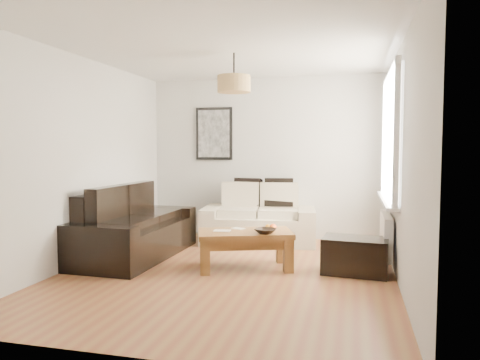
% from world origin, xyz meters
% --- Properties ---
extents(floor, '(4.50, 4.50, 0.00)m').
position_xyz_m(floor, '(0.00, 0.00, 0.00)').
color(floor, brown).
rests_on(floor, ground).
extents(ceiling, '(3.80, 4.50, 0.00)m').
position_xyz_m(ceiling, '(0.00, 0.00, 2.60)').
color(ceiling, white).
rests_on(ceiling, floor).
extents(wall_back, '(3.80, 0.04, 2.60)m').
position_xyz_m(wall_back, '(0.00, 2.25, 1.30)').
color(wall_back, silver).
rests_on(wall_back, floor).
extents(wall_front, '(3.80, 0.04, 2.60)m').
position_xyz_m(wall_front, '(0.00, -2.25, 1.30)').
color(wall_front, silver).
rests_on(wall_front, floor).
extents(wall_left, '(0.04, 4.50, 2.60)m').
position_xyz_m(wall_left, '(-1.90, 0.00, 1.30)').
color(wall_left, silver).
rests_on(wall_left, floor).
extents(wall_right, '(0.04, 4.50, 2.60)m').
position_xyz_m(wall_right, '(1.90, 0.00, 1.30)').
color(wall_right, silver).
rests_on(wall_right, floor).
extents(window_bay, '(0.14, 1.90, 1.60)m').
position_xyz_m(window_bay, '(1.86, 0.80, 1.60)').
color(window_bay, white).
rests_on(window_bay, wall_right).
extents(radiator, '(0.10, 0.90, 0.52)m').
position_xyz_m(radiator, '(1.82, 0.80, 0.38)').
color(radiator, white).
rests_on(radiator, wall_right).
extents(poster, '(0.62, 0.04, 0.87)m').
position_xyz_m(poster, '(-0.85, 2.22, 1.70)').
color(poster, black).
rests_on(poster, wall_back).
extents(pendant_shade, '(0.40, 0.40, 0.20)m').
position_xyz_m(pendant_shade, '(0.00, 0.30, 2.23)').
color(pendant_shade, tan).
rests_on(pendant_shade, ceiling).
extents(loveseat_cream, '(1.81, 1.13, 0.85)m').
position_xyz_m(loveseat_cream, '(0.01, 1.78, 0.43)').
color(loveseat_cream, '#BFB199').
rests_on(loveseat_cream, floor).
extents(sofa_leather, '(1.03, 2.04, 0.87)m').
position_xyz_m(sofa_leather, '(-1.43, 0.47, 0.44)').
color(sofa_leather, black).
rests_on(sofa_leather, floor).
extents(coffee_table, '(1.26, 0.95, 0.46)m').
position_xyz_m(coffee_table, '(0.15, 0.24, 0.23)').
color(coffee_table, brown).
rests_on(coffee_table, floor).
extents(ottoman, '(0.78, 0.54, 0.42)m').
position_xyz_m(ottoman, '(1.45, 0.33, 0.21)').
color(ottoman, black).
rests_on(ottoman, floor).
extents(cushion_left, '(0.45, 0.18, 0.44)m').
position_xyz_m(cushion_left, '(-0.22, 1.99, 0.76)').
color(cushion_left, black).
rests_on(cushion_left, loveseat_cream).
extents(cushion_right, '(0.46, 0.20, 0.45)m').
position_xyz_m(cushion_right, '(0.28, 1.99, 0.76)').
color(cushion_right, black).
rests_on(cushion_right, loveseat_cream).
extents(fruit_bowl, '(0.30, 0.30, 0.06)m').
position_xyz_m(fruit_bowl, '(0.42, 0.14, 0.49)').
color(fruit_bowl, black).
rests_on(fruit_bowl, coffee_table).
extents(orange_a, '(0.08, 0.08, 0.06)m').
position_xyz_m(orange_a, '(0.48, 0.30, 0.50)').
color(orange_a, orange).
rests_on(orange_a, fruit_bowl).
extents(orange_b, '(0.10, 0.10, 0.09)m').
position_xyz_m(orange_b, '(0.48, 0.35, 0.50)').
color(orange_b, '#E74913').
rests_on(orange_b, fruit_bowl).
extents(orange_c, '(0.07, 0.07, 0.06)m').
position_xyz_m(orange_c, '(0.41, 0.37, 0.50)').
color(orange_c, orange).
rests_on(orange_c, fruit_bowl).
extents(papers, '(0.22, 0.17, 0.01)m').
position_xyz_m(papers, '(-0.12, 0.18, 0.46)').
color(papers, beige).
rests_on(papers, coffee_table).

